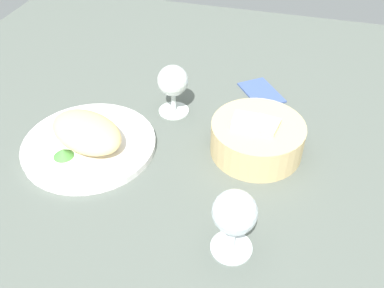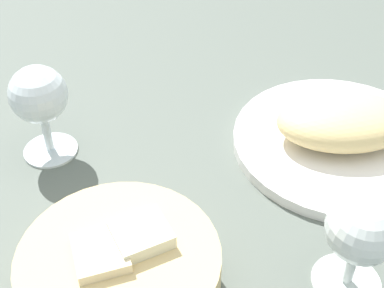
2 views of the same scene
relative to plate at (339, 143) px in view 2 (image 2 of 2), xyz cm
name	(u,v)px [view 2 (image 2 of 2)]	position (x,y,z in cm)	size (l,w,h in cm)	color
ground_plane	(236,227)	(17.67, 4.51, -1.70)	(140.00, 140.00, 2.00)	#545C55
plate	(339,143)	(0.00, 0.00, 0.00)	(26.24, 26.24, 1.40)	white
omelette	(344,121)	(0.00, 0.00, 3.32)	(16.29, 10.25, 5.24)	#E6C783
lettuce_garnish	(332,105)	(-2.72, -5.02, 1.56)	(3.89, 3.89, 1.73)	#46883B
bread_basket	(121,276)	(31.89, 7.72, 2.76)	(17.83, 17.83, 7.97)	#D4B77D
wine_glass_near	(39,99)	(31.91, -15.98, 7.12)	(6.75, 6.75, 11.91)	silver
wine_glass_far	(361,234)	(12.48, 16.10, 6.49)	(6.63, 6.63, 11.18)	silver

